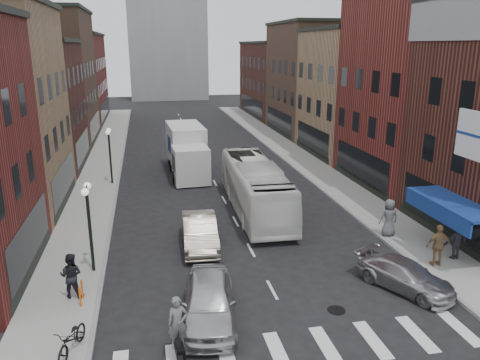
# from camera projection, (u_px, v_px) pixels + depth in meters

# --- Properties ---
(ground) EXTENTS (160.00, 160.00, 0.00)m
(ground) POSITION_uv_depth(u_px,v_px,m) (279.00, 302.00, 18.49)
(ground) COLOR black
(ground) RESTS_ON ground
(sidewalk_left) EXTENTS (3.00, 74.00, 0.15)m
(sidewalk_left) POSITION_uv_depth(u_px,v_px,m) (101.00, 171.00, 37.56)
(sidewalk_left) COLOR gray
(sidewalk_left) RESTS_ON ground
(sidewalk_right) EXTENTS (3.00, 74.00, 0.15)m
(sidewalk_right) POSITION_uv_depth(u_px,v_px,m) (303.00, 161.00, 40.81)
(sidewalk_right) COLOR gray
(sidewalk_right) RESTS_ON ground
(curb_left) EXTENTS (0.20, 74.00, 0.16)m
(curb_left) POSITION_uv_depth(u_px,v_px,m) (120.00, 171.00, 37.86)
(curb_left) COLOR gray
(curb_left) RESTS_ON ground
(curb_right) EXTENTS (0.20, 74.00, 0.16)m
(curb_right) POSITION_uv_depth(u_px,v_px,m) (286.00, 162.00, 40.54)
(curb_right) COLOR gray
(curb_right) RESTS_ON ground
(crosswalk_stripes) EXTENTS (12.00, 2.20, 0.01)m
(crosswalk_stripes) POSITION_uv_depth(u_px,v_px,m) (304.00, 349.00, 15.67)
(crosswalk_stripes) COLOR silver
(crosswalk_stripes) RESTS_ON ground
(bldg_left_mid_b) EXTENTS (10.30, 10.20, 10.30)m
(bldg_left_mid_b) POSITION_uv_depth(u_px,v_px,m) (13.00, 106.00, 36.79)
(bldg_left_mid_b) COLOR #421D17
(bldg_left_mid_b) RESTS_ON ground
(bldg_left_far_a) EXTENTS (10.30, 12.20, 13.30)m
(bldg_left_far_a) POSITION_uv_depth(u_px,v_px,m) (39.00, 78.00, 46.73)
(bldg_left_far_a) COLOR brown
(bldg_left_far_a) RESTS_ON ground
(bldg_left_far_b) EXTENTS (10.30, 16.20, 11.30)m
(bldg_left_far_b) POSITION_uv_depth(u_px,v_px,m) (62.00, 79.00, 60.18)
(bldg_left_far_b) COLOR maroon
(bldg_left_far_b) RESTS_ON ground
(bldg_right_mid_a) EXTENTS (10.30, 10.20, 14.30)m
(bldg_right_mid_a) POSITION_uv_depth(u_px,v_px,m) (433.00, 84.00, 32.55)
(bldg_right_mid_a) COLOR maroon
(bldg_right_mid_a) RESTS_ON ground
(bldg_right_mid_b) EXTENTS (10.30, 10.20, 11.30)m
(bldg_right_mid_b) POSITION_uv_depth(u_px,v_px,m) (366.00, 93.00, 42.38)
(bldg_right_mid_b) COLOR #9A7755
(bldg_right_mid_b) RESTS_ON ground
(bldg_right_far_a) EXTENTS (10.30, 12.20, 12.30)m
(bldg_right_far_a) POSITION_uv_depth(u_px,v_px,m) (322.00, 79.00, 52.60)
(bldg_right_far_a) COLOR brown
(bldg_right_far_a) RESTS_ON ground
(bldg_right_far_b) EXTENTS (10.30, 16.20, 10.30)m
(bldg_right_far_b) POSITION_uv_depth(u_px,v_px,m) (286.00, 79.00, 66.06)
(bldg_right_far_b) COLOR #421D17
(bldg_right_far_b) RESTS_ON ground
(awning_blue) EXTENTS (1.80, 5.00, 0.78)m
(awning_blue) POSITION_uv_depth(u_px,v_px,m) (449.00, 205.00, 21.82)
(awning_blue) COLOR navy
(awning_blue) RESTS_ON ground
(streetlamp_near) EXTENTS (0.32, 1.22, 4.11)m
(streetlamp_near) POSITION_uv_depth(u_px,v_px,m) (88.00, 212.00, 20.03)
(streetlamp_near) COLOR black
(streetlamp_near) RESTS_ON ground
(streetlamp_far) EXTENTS (0.32, 1.22, 4.11)m
(streetlamp_far) POSITION_uv_depth(u_px,v_px,m) (109.00, 146.00, 33.21)
(streetlamp_far) COLOR black
(streetlamp_far) RESTS_ON ground
(bike_rack) EXTENTS (0.08, 0.68, 0.80)m
(bike_rack) POSITION_uv_depth(u_px,v_px,m) (81.00, 293.00, 18.11)
(bike_rack) COLOR #D8590C
(bike_rack) RESTS_ON sidewalk_left
(box_truck) EXTENTS (2.88, 8.61, 3.70)m
(box_truck) POSITION_uv_depth(u_px,v_px,m) (187.00, 151.00, 36.56)
(box_truck) COLOR silver
(box_truck) RESTS_ON ground
(motorcycle_rider) EXTENTS (0.66, 2.28, 2.32)m
(motorcycle_rider) POSITION_uv_depth(u_px,v_px,m) (178.00, 332.00, 14.73)
(motorcycle_rider) COLOR black
(motorcycle_rider) RESTS_ON ground
(transit_bus) EXTENTS (2.94, 11.17, 3.09)m
(transit_bus) POSITION_uv_depth(u_px,v_px,m) (255.00, 187.00, 28.28)
(transit_bus) COLOR white
(transit_bus) RESTS_ON ground
(sedan_left_near) EXTENTS (2.55, 4.99, 1.63)m
(sedan_left_near) POSITION_uv_depth(u_px,v_px,m) (209.00, 301.00, 17.06)
(sedan_left_near) COLOR silver
(sedan_left_near) RESTS_ON ground
(sedan_left_far) EXTENTS (1.92, 4.83, 1.56)m
(sedan_left_far) POSITION_uv_depth(u_px,v_px,m) (200.00, 232.00, 23.46)
(sedan_left_far) COLOR #B8AE95
(sedan_left_far) RESTS_ON ground
(curb_car) EXTENTS (3.46, 4.52, 1.22)m
(curb_car) POSITION_uv_depth(u_px,v_px,m) (405.00, 275.00, 19.36)
(curb_car) COLOR #B1B0B5
(curb_car) RESTS_ON ground
(parked_bicycle) EXTENTS (1.19, 1.98, 0.98)m
(parked_bicycle) POSITION_uv_depth(u_px,v_px,m) (72.00, 339.00, 15.13)
(parked_bicycle) COLOR black
(parked_bicycle) RESTS_ON sidewalk_left
(ped_left_solo) EXTENTS (0.99, 0.71, 1.85)m
(ped_left_solo) POSITION_uv_depth(u_px,v_px,m) (71.00, 275.00, 18.39)
(ped_left_solo) COLOR black
(ped_left_solo) RESTS_ON sidewalk_left
(ped_right_a) EXTENTS (1.32, 0.75, 1.95)m
(ped_right_a) POSITION_uv_depth(u_px,v_px,m) (456.00, 239.00, 21.75)
(ped_right_a) COLOR black
(ped_right_a) RESTS_ON sidewalk_right
(ped_right_b) EXTENTS (1.18, 0.65, 1.96)m
(ped_right_b) POSITION_uv_depth(u_px,v_px,m) (438.00, 245.00, 21.03)
(ped_right_b) COLOR olive
(ped_right_b) RESTS_ON sidewalk_right
(ped_right_c) EXTENTS (0.99, 0.67, 1.97)m
(ped_right_c) POSITION_uv_depth(u_px,v_px,m) (389.00, 218.00, 24.37)
(ped_right_c) COLOR #595C60
(ped_right_c) RESTS_ON sidewalk_right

